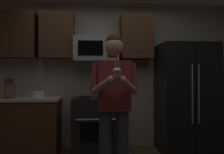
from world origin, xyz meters
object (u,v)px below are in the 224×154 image
object	(u,v)px
oven_range	(96,125)
person	(114,99)
microwave	(96,50)
bowl_large_white	(37,94)
refrigerator	(186,98)
cupcake	(117,73)
knife_block	(10,91)

from	to	relation	value
oven_range	person	distance (m)	1.23
oven_range	microwave	world-z (taller)	microwave
bowl_large_white	refrigerator	bearing A→B (deg)	-1.15
person	cupcake	distance (m)	0.44
knife_block	cupcake	bearing A→B (deg)	-41.73
oven_range	cupcake	size ratio (longest dim) A/B	5.36
microwave	cupcake	bearing A→B (deg)	-82.75
refrigerator	person	size ratio (longest dim) A/B	1.02
knife_block	microwave	bearing A→B (deg)	6.25
microwave	knife_block	distance (m)	1.53
cupcake	bowl_large_white	bearing A→B (deg)	128.73
cupcake	oven_range	bearing A→B (deg)	97.85
knife_block	person	bearing A→B (deg)	-34.23
refrigerator	knife_block	size ratio (longest dim) A/B	5.63
refrigerator	person	distance (m)	1.68
microwave	person	xyz separation A→B (m)	(0.20, -1.21, -0.72)
oven_range	microwave	bearing A→B (deg)	89.98
microwave	refrigerator	bearing A→B (deg)	-6.03
microwave	knife_block	world-z (taller)	microwave
knife_block	bowl_large_white	xyz separation A→B (m)	(0.41, 0.04, -0.06)
oven_range	refrigerator	xyz separation A→B (m)	(1.50, -0.04, 0.44)
bowl_large_white	cupcake	xyz separation A→B (m)	(1.14, -1.43, 0.32)
bowl_large_white	person	world-z (taller)	person
bowl_large_white	person	size ratio (longest dim) A/B	0.12
refrigerator	bowl_large_white	bearing A→B (deg)	178.85
oven_range	person	bearing A→B (deg)	-79.82
bowl_large_white	cupcake	size ratio (longest dim) A/B	1.25
cupcake	microwave	bearing A→B (deg)	97.25
microwave	cupcake	xyz separation A→B (m)	(0.20, -1.53, -0.43)
refrigerator	cupcake	distance (m)	1.94
refrigerator	knife_block	world-z (taller)	refrigerator
microwave	cupcake	distance (m)	1.60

